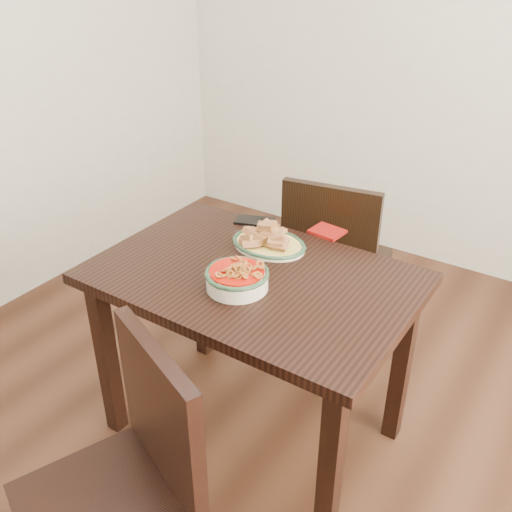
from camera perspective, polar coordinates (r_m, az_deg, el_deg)
The scene contains 9 objects.
floor at distance 2.43m, azimuth 2.39°, elevation -17.38°, with size 3.50×3.50×0.00m, color #321A0F.
wall_back at distance 3.33m, azimuth 19.86°, elevation 19.73°, with size 3.50×0.10×2.60m, color silver.
dining_table at distance 2.04m, azimuth -0.31°, elevation -4.39°, with size 1.10×0.74×0.75m.
chair_far at distance 2.60m, azimuth 7.78°, elevation -0.22°, with size 0.48×0.48×0.89m.
chair_near at distance 1.69m, azimuth -12.51°, elevation -20.67°, with size 0.55×0.55×0.89m.
fish_plate at distance 2.12m, azimuth 1.31°, elevation 1.98°, with size 0.29×0.22×0.11m.
noodle_bowl at distance 1.88m, azimuth -1.91°, elevation -2.05°, with size 0.22×0.22×0.08m.
smartphone at distance 2.33m, azimuth -0.15°, elevation 3.52°, with size 0.15×0.08×0.01m, color black.
napkin at distance 2.26m, azimuth 7.14°, elevation 2.45°, with size 0.12×0.10×0.01m, color maroon.
Camera 1 is at (0.84, -1.44, 1.78)m, focal length 40.00 mm.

